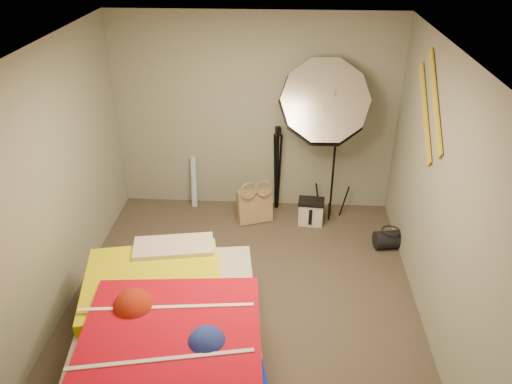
# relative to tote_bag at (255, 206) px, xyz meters

# --- Properties ---
(floor) EXTENTS (4.00, 4.00, 0.00)m
(floor) POSITION_rel_tote_bag_xyz_m (-0.03, -1.54, -0.22)
(floor) COLOR #51453D
(floor) RESTS_ON ground
(ceiling) EXTENTS (4.00, 4.00, 0.00)m
(ceiling) POSITION_rel_tote_bag_xyz_m (-0.03, -1.54, 2.28)
(ceiling) COLOR silver
(ceiling) RESTS_ON wall_back
(wall_back) EXTENTS (3.50, 0.00, 3.50)m
(wall_back) POSITION_rel_tote_bag_xyz_m (-0.03, 0.46, 1.03)
(wall_back) COLOR gray
(wall_back) RESTS_ON floor
(wall_front) EXTENTS (3.50, 0.00, 3.50)m
(wall_front) POSITION_rel_tote_bag_xyz_m (-0.03, -3.54, 1.03)
(wall_front) COLOR gray
(wall_front) RESTS_ON floor
(wall_left) EXTENTS (0.00, 4.00, 4.00)m
(wall_left) POSITION_rel_tote_bag_xyz_m (-1.78, -1.54, 1.03)
(wall_left) COLOR gray
(wall_left) RESTS_ON floor
(wall_right) EXTENTS (0.00, 4.00, 4.00)m
(wall_right) POSITION_rel_tote_bag_xyz_m (1.72, -1.54, 1.03)
(wall_right) COLOR gray
(wall_right) RESTS_ON floor
(tote_bag) EXTENTS (0.47, 0.33, 0.45)m
(tote_bag) POSITION_rel_tote_bag_xyz_m (0.00, 0.00, 0.00)
(tote_bag) COLOR tan
(tote_bag) RESTS_ON floor
(wrapping_roll) EXTENTS (0.08, 0.19, 0.68)m
(wrapping_roll) POSITION_rel_tote_bag_xyz_m (-0.83, 0.36, 0.12)
(wrapping_roll) COLOR #6BA0DF
(wrapping_roll) RESTS_ON floor
(camera_case) EXTENTS (0.32, 0.24, 0.30)m
(camera_case) POSITION_rel_tote_bag_xyz_m (0.71, -0.01, -0.07)
(camera_case) COLOR silver
(camera_case) RESTS_ON floor
(duffel_bag) EXTENTS (0.38, 0.27, 0.21)m
(duffel_bag) POSITION_rel_tote_bag_xyz_m (1.61, -0.49, -0.11)
(duffel_bag) COLOR black
(duffel_bag) RESTS_ON floor
(wall_stripe_upper) EXTENTS (0.02, 0.91, 0.78)m
(wall_stripe_upper) POSITION_rel_tote_bag_xyz_m (1.70, -0.94, 1.73)
(wall_stripe_upper) COLOR gold
(wall_stripe_upper) RESTS_ON wall_right
(wall_stripe_lower) EXTENTS (0.02, 0.91, 0.78)m
(wall_stripe_lower) POSITION_rel_tote_bag_xyz_m (1.70, -0.69, 1.53)
(wall_stripe_lower) COLOR gold
(wall_stripe_lower) RESTS_ON wall_right
(bed) EXTENTS (1.89, 2.53, 0.64)m
(bed) POSITION_rel_tote_bag_xyz_m (-0.56, -2.40, 0.11)
(bed) COLOR #4E3D23
(bed) RESTS_ON floor
(photo_umbrella) EXTENTS (1.26, 0.94, 2.18)m
(photo_umbrella) POSITION_rel_tote_bag_xyz_m (0.79, 0.06, 1.35)
(photo_umbrella) COLOR black
(photo_umbrella) RESTS_ON floor
(camera_tripod) EXTENTS (0.08, 0.08, 1.15)m
(camera_tripod) POSITION_rel_tote_bag_xyz_m (0.27, 0.34, 0.44)
(camera_tripod) COLOR black
(camera_tripod) RESTS_ON floor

